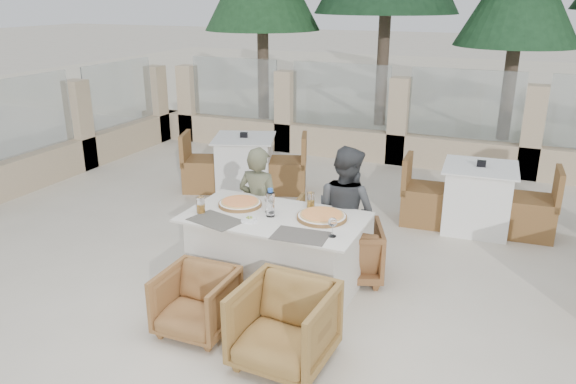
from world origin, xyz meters
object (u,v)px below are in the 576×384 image
at_px(wine_glass_corner, 333,226).
at_px(armchair_far_right, 350,251).
at_px(armchair_far_left, 267,225).
at_px(armchair_near_left, 196,302).
at_px(dining_table, 275,255).
at_px(bg_table_b, 477,198).
at_px(beer_glass_right, 311,200).
at_px(olive_dish, 249,219).
at_px(diner_right, 346,213).
at_px(wine_glass_centre, 269,202).
at_px(beer_glass_left, 201,205).
at_px(armchair_near_right, 284,326).
at_px(water_bottle, 270,202).
at_px(bg_table_a, 245,164).
at_px(diner_left, 259,207).
at_px(pizza_left, 240,203).
at_px(pizza_right, 322,216).

relative_size(wine_glass_corner, armchair_far_right, 0.30).
xyz_separation_m(wine_glass_corner, armchair_far_left, (-1.07, 0.99, -0.55)).
relative_size(armchair_far_right, armchair_near_left, 1.05).
bearing_deg(armchair_far_left, dining_table, 113.36).
bearing_deg(bg_table_b, beer_glass_right, -127.03).
xyz_separation_m(olive_dish, diner_right, (0.61, 0.81, -0.14)).
relative_size(dining_table, wine_glass_centre, 8.70).
xyz_separation_m(beer_glass_left, armchair_near_left, (0.32, -0.63, -0.58)).
xyz_separation_m(armchair_far_right, armchair_near_right, (-0.03, -1.49, 0.03)).
bearing_deg(wine_glass_corner, water_bottle, 162.87).
distance_m(armchair_near_left, bg_table_a, 3.54).
relative_size(diner_left, bg_table_b, 0.76).
relative_size(wine_glass_corner, bg_table_a, 0.11).
relative_size(armchair_near_left, diner_right, 0.45).
xyz_separation_m(pizza_left, beer_glass_left, (-0.24, -0.30, 0.05)).
height_order(dining_table, wine_glass_centre, wine_glass_centre).
xyz_separation_m(armchair_far_right, bg_table_b, (0.99, 1.77, 0.10)).
bearing_deg(dining_table, wine_glass_corner, -19.23).
xyz_separation_m(beer_glass_right, diner_left, (-0.61, 0.16, -0.22)).
height_order(armchair_far_left, armchair_near_right, armchair_near_right).
height_order(armchair_far_left, diner_left, diner_left).
relative_size(wine_glass_centre, beer_glass_right, 1.28).
bearing_deg(olive_dish, wine_glass_corner, -1.20).
distance_m(armchair_near_left, diner_right, 1.68).
bearing_deg(bg_table_b, bg_table_a, 173.43).
height_order(pizza_left, diner_left, diner_left).
relative_size(water_bottle, armchair_near_right, 0.38).
relative_size(beer_glass_left, olive_dish, 1.37).
xyz_separation_m(armchair_far_left, bg_table_b, (1.97, 1.56, 0.08)).
distance_m(pizza_right, diner_left, 0.91).
height_order(water_bottle, bg_table_b, water_bottle).
height_order(wine_glass_corner, beer_glass_left, wine_glass_corner).
relative_size(beer_glass_right, diner_right, 0.11).
bearing_deg(armchair_near_right, diner_left, 125.10).
distance_m(beer_glass_left, armchair_near_left, 0.91).
height_order(dining_table, wine_glass_corner, wine_glass_corner).
distance_m(dining_table, water_bottle, 0.52).
xyz_separation_m(pizza_right, diner_right, (0.06, 0.50, -0.14)).
bearing_deg(bg_table_b, wine_glass_centre, -129.54).
relative_size(water_bottle, diner_right, 0.20).
height_order(pizza_right, wine_glass_corner, wine_glass_corner).
bearing_deg(wine_glass_corner, bg_table_b, 70.48).
distance_m(wine_glass_corner, bg_table_a, 3.53).
bearing_deg(armchair_near_left, wine_glass_corner, 31.48).
bearing_deg(beer_glass_left, beer_glass_right, 31.10).
height_order(dining_table, diner_right, diner_right).
bearing_deg(pizza_right, beer_glass_left, -163.92).
distance_m(wine_glass_centre, beer_glass_right, 0.40).
bearing_deg(water_bottle, bg_table_b, 56.51).
xyz_separation_m(dining_table, pizza_left, (-0.40, 0.11, 0.41)).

